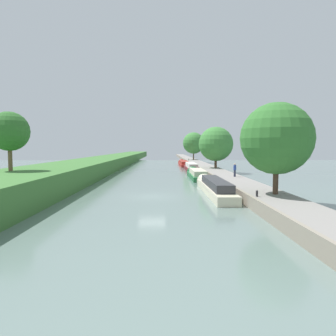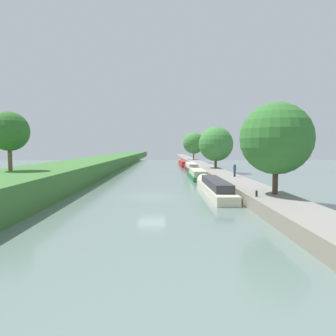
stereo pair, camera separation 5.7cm
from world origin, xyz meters
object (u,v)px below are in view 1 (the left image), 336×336
(narrowboat_green, at_px, (197,174))
(narrowboat_maroon, at_px, (191,167))
(mooring_bollard_far, at_px, (189,160))
(narrowboat_red, at_px, (183,163))
(person_walking, at_px, (235,170))
(mooring_bollard_near, at_px, (257,194))
(narrowboat_cream, at_px, (214,187))

(narrowboat_green, bearing_deg, narrowboat_maroon, 88.76)
(narrowboat_maroon, relative_size, mooring_bollard_far, 33.08)
(narrowboat_red, bearing_deg, person_walking, -84.37)
(mooring_bollard_far, bearing_deg, narrowboat_green, -92.89)
(narrowboat_red, height_order, mooring_bollard_far, mooring_bollard_far)
(mooring_bollard_near, height_order, mooring_bollard_far, same)
(person_walking, bearing_deg, mooring_bollard_far, 92.30)
(narrowboat_maroon, relative_size, mooring_bollard_near, 33.08)
(person_walking, relative_size, mooring_bollard_far, 3.69)
(narrowboat_green, xyz_separation_m, mooring_bollard_near, (1.95, -23.62, 0.63))
(narrowboat_red, xyz_separation_m, mooring_bollard_far, (1.98, 7.69, 0.66))
(narrowboat_red, distance_m, mooring_bollard_far, 7.97)
(narrowboat_maroon, distance_m, mooring_bollard_far, 25.39)
(narrowboat_red, relative_size, person_walking, 10.15)
(narrowboat_maroon, bearing_deg, person_walking, -80.65)
(narrowboat_green, relative_size, narrowboat_red, 0.74)
(narrowboat_cream, relative_size, mooring_bollard_far, 33.37)
(narrowboat_green, height_order, mooring_bollard_far, mooring_bollard_far)
(narrowboat_maroon, xyz_separation_m, narrowboat_red, (-0.32, 17.64, -0.16))
(narrowboat_red, bearing_deg, narrowboat_cream, -89.89)
(narrowboat_maroon, relative_size, narrowboat_red, 0.88)
(narrowboat_maroon, distance_m, mooring_bollard_near, 36.85)
(narrowboat_cream, xyz_separation_m, mooring_bollard_near, (1.89, -8.05, 0.53))
(narrowboat_cream, bearing_deg, mooring_bollard_far, 88.00)
(narrowboat_maroon, xyz_separation_m, mooring_bollard_near, (1.66, -36.81, 0.50))
(narrowboat_maroon, distance_m, person_walking, 21.84)
(mooring_bollard_near, bearing_deg, mooring_bollard_far, 90.00)
(narrowboat_red, distance_m, person_walking, 39.37)
(person_walking, bearing_deg, narrowboat_cream, -117.47)
(person_walking, height_order, mooring_bollard_far, person_walking)
(narrowboat_red, bearing_deg, mooring_bollard_far, 75.55)
(narrowboat_cream, height_order, narrowboat_maroon, narrowboat_maroon)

